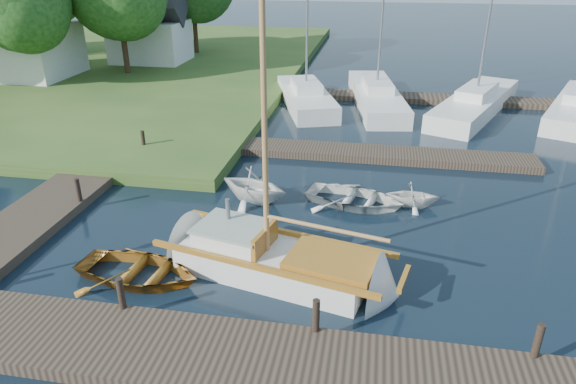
% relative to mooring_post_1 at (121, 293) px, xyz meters
% --- Properties ---
extents(ground, '(160.00, 160.00, 0.00)m').
position_rel_mooring_post_1_xyz_m(ground, '(3.00, 5.00, -0.70)').
color(ground, black).
rests_on(ground, ground).
extents(near_dock, '(18.00, 2.20, 0.30)m').
position_rel_mooring_post_1_xyz_m(near_dock, '(3.00, -1.00, -0.55)').
color(near_dock, '#2E221B').
rests_on(near_dock, ground).
extents(left_dock, '(2.20, 18.00, 0.30)m').
position_rel_mooring_post_1_xyz_m(left_dock, '(-5.00, 7.00, -0.55)').
color(left_dock, '#2E221B').
rests_on(left_dock, ground).
extents(far_dock, '(14.00, 1.60, 0.30)m').
position_rel_mooring_post_1_xyz_m(far_dock, '(5.00, 11.50, -0.55)').
color(far_dock, '#2E221B').
rests_on(far_dock, ground).
extents(pontoon, '(30.00, 1.60, 0.30)m').
position_rel_mooring_post_1_xyz_m(pontoon, '(13.00, 21.00, -0.55)').
color(pontoon, '#2E221B').
rests_on(pontoon, ground).
extents(mooring_post_1, '(0.16, 0.16, 0.80)m').
position_rel_mooring_post_1_xyz_m(mooring_post_1, '(0.00, 0.00, 0.00)').
color(mooring_post_1, black).
rests_on(mooring_post_1, near_dock).
extents(mooring_post_2, '(0.16, 0.16, 0.80)m').
position_rel_mooring_post_1_xyz_m(mooring_post_2, '(4.50, 0.00, 0.00)').
color(mooring_post_2, black).
rests_on(mooring_post_2, near_dock).
extents(mooring_post_3, '(0.16, 0.16, 0.80)m').
position_rel_mooring_post_1_xyz_m(mooring_post_3, '(9.00, 0.00, 0.00)').
color(mooring_post_3, black).
rests_on(mooring_post_3, near_dock).
extents(mooring_post_4, '(0.16, 0.16, 0.80)m').
position_rel_mooring_post_1_xyz_m(mooring_post_4, '(-4.00, 5.00, 0.00)').
color(mooring_post_4, black).
rests_on(mooring_post_4, left_dock).
extents(mooring_post_5, '(0.16, 0.16, 0.80)m').
position_rel_mooring_post_1_xyz_m(mooring_post_5, '(-4.00, 10.00, 0.00)').
color(mooring_post_5, black).
rests_on(mooring_post_5, left_dock).
extents(sailboat, '(7.41, 3.53, 9.83)m').
position_rel_mooring_post_1_xyz_m(sailboat, '(3.24, 2.40, -0.36)').
color(sailboat, silver).
rests_on(sailboat, ground).
extents(dinghy, '(3.60, 2.77, 0.69)m').
position_rel_mooring_post_1_xyz_m(dinghy, '(-0.36, 1.56, -0.35)').
color(dinghy, brown).
rests_on(dinghy, ground).
extents(tender_b, '(3.06, 2.85, 1.31)m').
position_rel_mooring_post_1_xyz_m(tender_b, '(1.51, 6.66, -0.04)').
color(tender_b, silver).
rests_on(tender_b, ground).
extents(tender_c, '(3.78, 3.09, 0.69)m').
position_rel_mooring_post_1_xyz_m(tender_c, '(4.94, 6.92, -0.36)').
color(tender_c, silver).
rests_on(tender_c, ground).
extents(tender_d, '(1.79, 1.55, 0.94)m').
position_rel_mooring_post_1_xyz_m(tender_d, '(6.86, 7.20, -0.23)').
color(tender_d, silver).
rests_on(tender_d, ground).
extents(marina_boat_0, '(4.48, 7.88, 9.92)m').
position_rel_mooring_post_1_xyz_m(marina_boat_0, '(1.56, 18.78, -0.14)').
color(marina_boat_0, silver).
rests_on(marina_boat_0, ground).
extents(marina_boat_1, '(3.68, 9.72, 10.80)m').
position_rel_mooring_post_1_xyz_m(marina_boat_1, '(5.38, 19.76, -0.14)').
color(marina_boat_1, silver).
rests_on(marina_boat_1, ground).
extents(marina_boat_3, '(5.99, 10.03, 11.38)m').
position_rel_mooring_post_1_xyz_m(marina_boat_3, '(10.61, 19.17, -0.14)').
color(marina_boat_3, silver).
rests_on(marina_boat_3, ground).
extents(house_a, '(6.30, 5.00, 6.29)m').
position_rel_mooring_post_1_xyz_m(house_a, '(-17.00, 21.00, 2.26)').
color(house_a, silver).
rests_on(house_a, shore).
extents(house_c, '(5.25, 4.00, 5.28)m').
position_rel_mooring_post_1_xyz_m(house_c, '(-11.00, 27.00, 1.88)').
color(house_c, silver).
rests_on(house_c, shore).
extents(tree_2, '(5.83, 5.75, 7.82)m').
position_rel_mooring_post_1_xyz_m(tree_2, '(-15.00, 19.05, 4.55)').
color(tree_2, '#332114').
rests_on(tree_2, shore).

